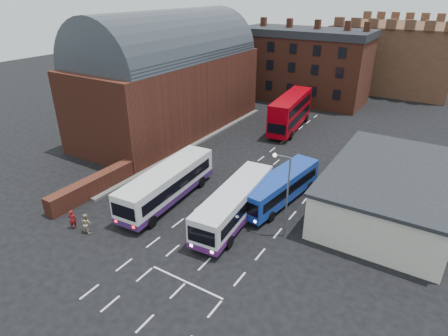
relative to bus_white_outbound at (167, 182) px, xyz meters
The scene contains 13 objects.
ground 6.20m from the bus_white_outbound, 57.66° to the right, with size 180.00×180.00×0.00m, color black.
railway_station 21.02m from the bus_white_outbound, 127.62° to the left, with size 12.00×28.00×16.00m.
forecourt_wall 7.72m from the bus_white_outbound, 157.16° to the right, with size 1.20×10.00×1.80m, color #602B1E.
cream_building 20.27m from the bus_white_outbound, 26.45° to the left, with size 10.40×16.40×4.25m.
brick_terrace 41.28m from the bus_white_outbound, 93.98° to the left, with size 22.00×10.00×11.00m, color brown.
castle_keep 61.84m from the bus_white_outbound, 81.48° to the left, with size 22.00×22.00×12.00m, color brown.
bus_white_outbound is the anchor object (origin of this frame).
bus_white_inbound 7.09m from the bus_white_outbound, ahead, with size 3.66×11.64×3.12m.
bus_blue 10.64m from the bus_white_outbound, 30.70° to the left, with size 3.72×10.73×2.87m.
bus_red_double 24.95m from the bus_white_outbound, 85.59° to the left, with size 4.10×12.44×4.89m.
street_lamp 11.75m from the bus_white_outbound, ahead, with size 1.47×0.32×7.20m.
pedestrian_red 8.81m from the bus_white_outbound, 116.57° to the right, with size 0.63×0.42×1.74m, color maroon.
pedestrian_beige 8.05m from the bus_white_outbound, 107.62° to the right, with size 0.87×0.67×1.78m, color tan.
Camera 1 is at (17.74, -18.56, 18.47)m, focal length 30.00 mm.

